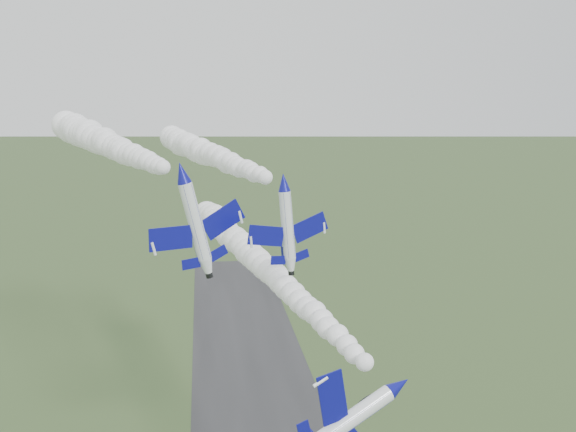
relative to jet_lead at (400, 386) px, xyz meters
name	(u,v)px	position (x,y,z in m)	size (l,w,h in m)	color
jet_lead	(400,386)	(0.00, 0.00, 0.00)	(5.58, 12.59, 9.70)	white
smoke_trail_jet_lead	(262,265)	(-8.84, 34.77, 2.40)	(4.70, 65.05, 4.70)	white
jet_pair_left	(182,172)	(-19.05, 20.90, 16.98)	(11.54, 13.65, 4.21)	white
smoke_trail_jet_pair_left	(105,142)	(-31.62, 51.50, 18.50)	(5.57, 59.17, 5.57)	white
jet_pair_right	(284,182)	(-7.61, 20.57, 15.74)	(10.20, 11.86, 3.03)	white
smoke_trail_jet_pair_right	(209,154)	(-15.71, 49.00, 16.75)	(4.50, 52.81, 4.50)	white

